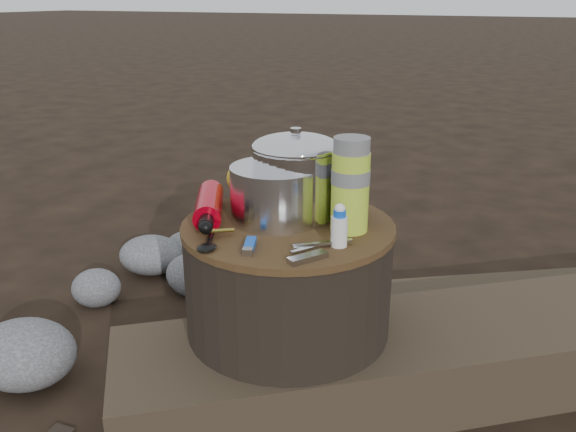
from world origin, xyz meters
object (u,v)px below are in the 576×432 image
at_px(log_main, 525,343).
at_px(camping_pot, 295,175).
at_px(fuel_bottle, 209,205).
at_px(stump, 288,310).
at_px(thermos, 350,185).
at_px(travel_mug, 348,192).

distance_m(log_main, camping_pot, 0.78).
distance_m(log_main, fuel_bottle, 0.92).
xyz_separation_m(stump, log_main, (0.54, 0.33, -0.14)).
distance_m(stump, thermos, 0.37).
bearing_deg(thermos, fuel_bottle, -168.11).
height_order(stump, camping_pot, camping_pot).
bearing_deg(camping_pot, fuel_bottle, -149.85).
height_order(camping_pot, fuel_bottle, camping_pot).
height_order(log_main, camping_pot, camping_pot).
bearing_deg(travel_mug, thermos, -68.23).
xyz_separation_m(camping_pot, thermos, (0.15, -0.04, 0.00)).
bearing_deg(fuel_bottle, camping_pot, 0.92).
distance_m(camping_pot, fuel_bottle, 0.22).
height_order(stump, travel_mug, travel_mug).
relative_size(fuel_bottle, thermos, 1.25).
relative_size(stump, camping_pot, 2.44).
bearing_deg(fuel_bottle, log_main, -1.86).
bearing_deg(log_main, stump, -96.80).
distance_m(stump, travel_mug, 0.33).
height_order(log_main, travel_mug, travel_mug).
distance_m(fuel_bottle, travel_mug, 0.34).
bearing_deg(travel_mug, stump, -134.47).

